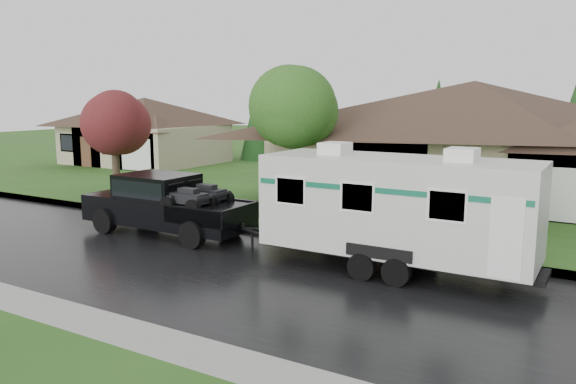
# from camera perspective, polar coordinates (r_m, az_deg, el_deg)

# --- Properties ---
(ground) EXTENTS (140.00, 140.00, 0.00)m
(ground) POSITION_cam_1_polar(r_m,az_deg,el_deg) (17.46, 0.96, -6.84)
(ground) COLOR #285019
(ground) RESTS_ON ground
(road) EXTENTS (140.00, 8.00, 0.01)m
(road) POSITION_cam_1_polar(r_m,az_deg,el_deg) (15.83, -2.65, -8.58)
(road) COLOR black
(road) RESTS_ON ground
(curb) EXTENTS (140.00, 0.50, 0.15)m
(curb) POSITION_cam_1_polar(r_m,az_deg,el_deg) (19.36, 4.25, -4.99)
(curb) COLOR gray
(curb) RESTS_ON ground
(lawn) EXTENTS (140.00, 26.00, 0.15)m
(lawn) POSITION_cam_1_polar(r_m,az_deg,el_deg) (31.09, 14.71, 0.25)
(lawn) COLOR #285019
(lawn) RESTS_ON ground
(house_main) EXTENTS (19.44, 10.80, 6.90)m
(house_main) POSITION_cam_1_polar(r_m,az_deg,el_deg) (29.07, 18.74, 6.41)
(house_main) COLOR tan
(house_main) RESTS_ON lawn
(house_far) EXTENTS (10.80, 8.64, 5.80)m
(house_far) POSITION_cam_1_polar(r_m,az_deg,el_deg) (42.80, -14.23, 6.64)
(house_far) COLOR tan
(house_far) RESTS_ON lawn
(tree_left_green) EXTENTS (3.76, 3.76, 6.22)m
(tree_left_green) POSITION_cam_1_polar(r_m,az_deg,el_deg) (23.52, 0.71, 8.41)
(tree_left_green) COLOR #382B1E
(tree_left_green) RESTS_ON lawn
(tree_red) EXTENTS (3.11, 3.11, 5.14)m
(tree_red) POSITION_cam_1_polar(r_m,az_deg,el_deg) (29.21, -17.28, 6.74)
(tree_red) COLOR #382B1E
(tree_red) RESTS_ON lawn
(shrub_row) EXTENTS (13.60, 1.00, 1.00)m
(shrub_row) POSITION_cam_1_polar(r_m,az_deg,el_deg) (25.05, 15.58, -0.64)
(shrub_row) COLOR #143814
(shrub_row) RESTS_ON lawn
(pickup_truck) EXTENTS (6.55, 2.49, 2.18)m
(pickup_truck) POSITION_cam_1_polar(r_m,az_deg,el_deg) (20.92, -12.47, -1.03)
(pickup_truck) COLOR black
(pickup_truck) RESTS_ON ground
(travel_trailer) EXTENTS (8.07, 2.84, 3.62)m
(travel_trailer) POSITION_cam_1_polar(r_m,az_deg,el_deg) (16.19, 11.00, -1.32)
(travel_trailer) COLOR silver
(travel_trailer) RESTS_ON ground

